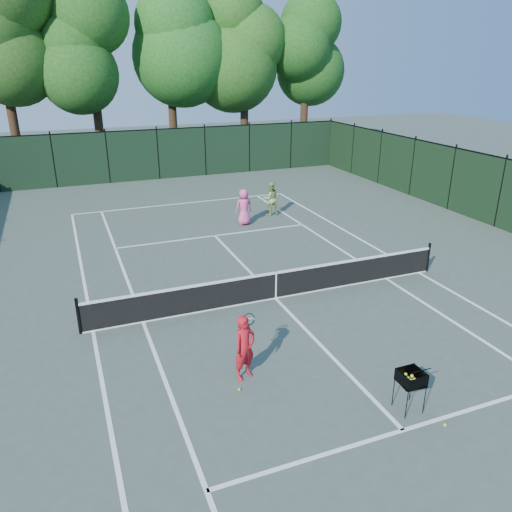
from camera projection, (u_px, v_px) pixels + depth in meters
name	position (u px, v px, depth m)	size (l,w,h in m)	color
ground	(276.00, 298.00, 15.58)	(90.00, 90.00, 0.00)	#404E44
sideline_doubles_left	(93.00, 331.00, 13.70)	(0.10, 23.77, 0.01)	white
sideline_doubles_right	(419.00, 273.00, 17.46)	(0.10, 23.77, 0.01)	white
sideline_singles_left	(143.00, 322.00, 14.17)	(0.10, 23.77, 0.01)	white
sideline_singles_right	(386.00, 279.00, 16.99)	(0.10, 23.77, 0.01)	white
baseline_far	(184.00, 203.00, 25.85)	(10.97, 0.10, 0.01)	white
service_line_near	(403.00, 430.00, 10.05)	(8.23, 0.10, 0.01)	white
service_line_far	(215.00, 236.00, 21.11)	(8.23, 0.10, 0.01)	white
center_service_line	(276.00, 298.00, 15.58)	(0.10, 12.80, 0.01)	white
tennis_net	(276.00, 285.00, 15.40)	(11.69, 0.09, 1.06)	black
fence_far	(158.00, 155.00, 30.59)	(24.00, 0.05, 3.00)	black
tree_2	(90.00, 46.00, 30.56)	(6.00, 6.00, 12.40)	black
tree_3	(167.00, 25.00, 32.23)	(7.00, 7.00, 14.45)	black
tree_4	(244.00, 40.00, 33.66)	(6.20, 6.20, 12.97)	black
tree_5	(306.00, 48.00, 35.96)	(5.80, 5.80, 12.23)	black
coach	(245.00, 347.00, 11.46)	(0.78, 0.82, 1.59)	red
player_pink	(244.00, 207.00, 22.26)	(0.83, 0.57, 1.63)	#E04F8D
player_green	(271.00, 198.00, 23.66)	(0.79, 0.62, 1.61)	#8BA854
ball_hopper	(411.00, 378.00, 10.37)	(0.54, 0.54, 0.94)	black
loose_ball_near_cart	(445.00, 425.00, 10.14)	(0.07, 0.07, 0.07)	#C4E92F
loose_ball_midcourt	(239.00, 389.00, 11.23)	(0.07, 0.07, 0.07)	#B7D22B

